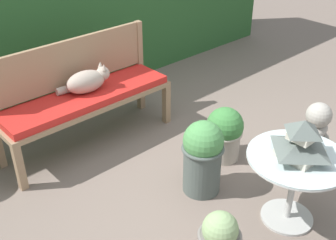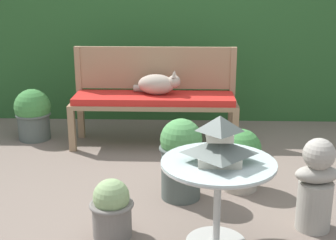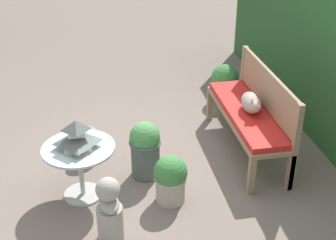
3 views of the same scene
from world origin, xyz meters
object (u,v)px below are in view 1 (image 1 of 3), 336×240
Objects in this scene: potted_plant_bench_left at (219,238)px; potted_plant_table_far at (203,156)px; garden_bench at (87,101)px; patio_table at (296,171)px; garden_bust at (314,138)px; potted_plant_bench_right at (224,133)px; cat at (87,81)px; pagoda_birdhouse at (301,142)px.

potted_plant_table_far reaches higher than potted_plant_bench_left.
potted_plant_table_far is (0.27, -1.14, -0.11)m from garden_bench.
patio_table is at bearing -74.64° from garden_bench.
garden_bust reaches higher than potted_plant_bench_right.
garden_bench reaches higher than potted_plant_bench_left.
pagoda_birdhouse reaches higher than cat.
cat reaches higher than patio_table.
potted_plant_table_far is at bearing 146.04° from garden_bust.
potted_plant_bench_left is 0.71m from potted_plant_table_far.
garden_bench is 2.34× the size of patio_table.
patio_table reaches higher than garden_bench.
pagoda_birdhouse is 0.53× the size of garden_bust.
potted_plant_bench_left is at bearing -89.88° from cat.
pagoda_birdhouse reaches higher than potted_plant_bench_right.
potted_plant_table_far reaches higher than patio_table.
garden_bench is 1.72m from potted_plant_bench_left.
pagoda_birdhouse is (0.45, -1.81, 0.06)m from cat.
potted_plant_bench_right is at bearing 20.75° from potted_plant_table_far.
potted_plant_table_far is at bearing 52.63° from potted_plant_bench_left.
garden_bench is 2.56× the size of garden_bust.
garden_bust is 0.96m from potted_plant_table_far.
pagoda_birdhouse is at bearing -7.38° from potted_plant_bench_left.
cat is 1.87m from patio_table.
garden_bust reaches higher than garden_bench.
potted_plant_bench_left is at bearing 178.19° from garden_bust.
patio_table is (0.49, -1.78, -0.00)m from garden_bench.
patio_table is 1.10× the size of garden_bust.
cat reaches higher than potted_plant_table_far.
cat is 0.75× the size of garden_bust.
cat is at bearing 116.66° from garden_bust.
patio_table is at bearing -105.73° from potted_plant_bench_right.
potted_plant_table_far reaches higher than garden_bench.
potted_plant_table_far is (-0.45, -0.17, 0.07)m from potted_plant_bench_right.
garden_bench is 0.18m from cat.
potted_plant_table_far is (-0.86, 0.42, 0.02)m from garden_bust.
cat is at bearing 104.09° from pagoda_birdhouse.
cat reaches higher than garden_bench.
garden_bust is 1.29× the size of potted_plant_bench_right.
patio_table is 2.05× the size of pagoda_birdhouse.
potted_plant_bench_left is at bearing 172.62° from patio_table.
patio_table is 0.69m from garden_bust.
patio_table is at bearing 0.00° from pagoda_birdhouse.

